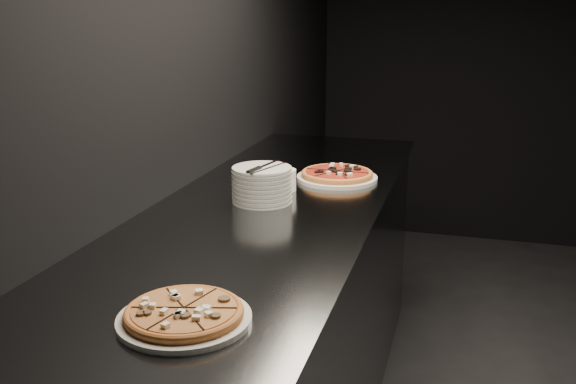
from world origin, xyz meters
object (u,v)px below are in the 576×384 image
(plate_stack, at_px, (262,184))
(counter, at_px, (271,327))
(pizza_mushroom, at_px, (184,314))
(pizza_tomato, at_px, (337,175))
(cutlery, at_px, (263,168))
(ramekin, at_px, (284,179))

(plate_stack, bearing_deg, counter, -26.83)
(pizza_mushroom, distance_m, plate_stack, 0.89)
(counter, bearing_deg, pizza_tomato, 67.41)
(counter, bearing_deg, cutlery, 178.57)
(counter, xyz_separation_m, pizza_tomato, (0.15, 0.37, 0.48))
(pizza_mushroom, height_order, plate_stack, plate_stack)
(counter, relative_size, ramekin, 27.71)
(plate_stack, bearing_deg, pizza_mushroom, -82.36)
(counter, bearing_deg, pizza_mushroom, -84.29)
(pizza_tomato, relative_size, cutlery, 1.51)
(counter, height_order, pizza_mushroom, pizza_mushroom)
(pizza_mushroom, relative_size, cutlery, 1.49)
(pizza_mushroom, bearing_deg, plate_stack, 97.64)
(pizza_tomato, relative_size, plate_stack, 1.54)
(pizza_mushroom, height_order, pizza_tomato, pizza_tomato)
(plate_stack, distance_m, cutlery, 0.07)
(counter, relative_size, cutlery, 11.87)
(pizza_mushroom, distance_m, ramekin, 1.04)
(cutlery, bearing_deg, pizza_mushroom, -70.91)
(ramekin, bearing_deg, pizza_mushroom, -85.21)
(counter, relative_size, plate_stack, 12.14)
(pizza_mushroom, xyz_separation_m, pizza_tomato, (0.07, 1.23, 0.00))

